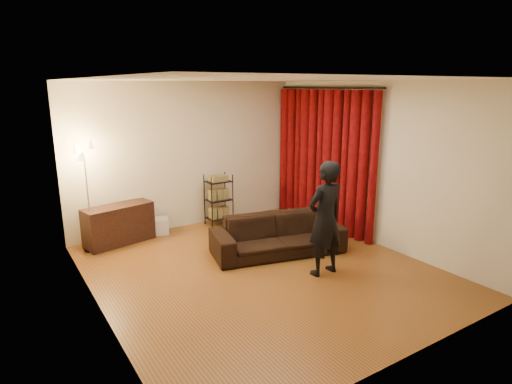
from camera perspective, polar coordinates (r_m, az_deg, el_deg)
floor at (r=6.35m, az=0.71°, el=-10.36°), size 5.00×5.00×0.00m
ceiling at (r=5.78m, az=0.79°, el=14.80°), size 5.00×5.00×0.00m
wall_back at (r=8.09m, az=-9.06°, el=4.82°), size 5.00×0.00×5.00m
wall_front at (r=4.14m, az=20.19°, el=-4.77°), size 5.00×0.00×5.00m
wall_left at (r=5.08m, az=-20.97°, el=-1.44°), size 0.00×5.00×5.00m
wall_right at (r=7.38m, az=15.54°, el=3.60°), size 0.00×5.00×5.00m
curtain_rod at (r=7.99m, az=9.50°, el=13.56°), size 0.04×2.65×0.04m
curtain at (r=8.09m, az=9.02°, el=4.29°), size 0.22×2.65×2.55m
sofa at (r=6.85m, az=2.93°, el=-5.75°), size 2.22×1.28×0.61m
person at (r=6.04m, az=9.19°, el=-3.54°), size 0.62×0.42×1.64m
media_cabinet at (r=7.62m, az=-17.81°, el=-4.14°), size 1.21×0.66×0.67m
storage_boxes at (r=7.95m, az=-12.85°, el=-4.45°), size 0.41×0.36×0.30m
wire_shelf at (r=8.21m, az=-5.00°, el=-1.04°), size 0.53×0.45×0.99m
floor_lamp at (r=7.30m, az=-21.50°, el=-0.76°), size 0.36×0.36×1.76m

